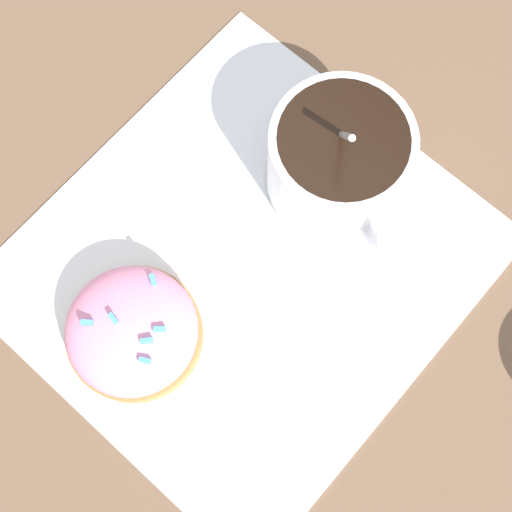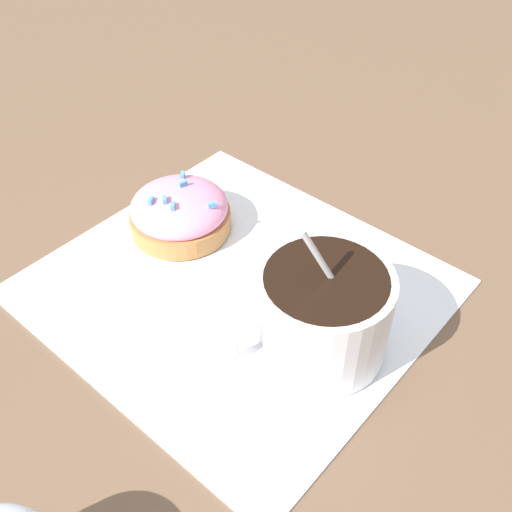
# 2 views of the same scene
# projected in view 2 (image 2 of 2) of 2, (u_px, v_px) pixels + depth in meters

# --- Properties ---
(ground_plane) EXTENTS (3.00, 3.00, 0.00)m
(ground_plane) POSITION_uv_depth(u_px,v_px,m) (236.00, 288.00, 0.46)
(ground_plane) COLOR brown
(paper_napkin) EXTENTS (0.29, 0.27, 0.00)m
(paper_napkin) POSITION_uv_depth(u_px,v_px,m) (236.00, 286.00, 0.46)
(paper_napkin) COLOR white
(paper_napkin) RESTS_ON ground_plane
(coffee_cup) EXTENTS (0.09, 0.11, 0.10)m
(coffee_cup) POSITION_uv_depth(u_px,v_px,m) (323.00, 309.00, 0.39)
(coffee_cup) COLOR white
(coffee_cup) RESTS_ON paper_napkin
(frosted_pastry) EXTENTS (0.08, 0.08, 0.04)m
(frosted_pastry) POSITION_uv_depth(u_px,v_px,m) (180.00, 211.00, 0.49)
(frosted_pastry) COLOR #B2753D
(frosted_pastry) RESTS_ON paper_napkin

